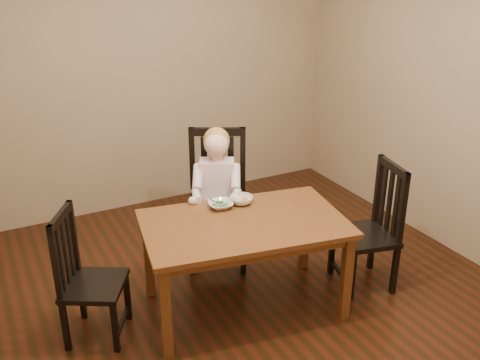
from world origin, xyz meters
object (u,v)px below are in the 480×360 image
chair_right (372,229)px  dining_table (244,232)px  chair_left (87,279)px  chair_child (218,201)px  bowl_veg (241,200)px  toddler (217,185)px  bowl_peas (221,205)px

chair_right → dining_table: bearing=93.1°
chair_left → chair_right: (2.08, -0.38, 0.04)m
chair_child → bowl_veg: chair_child is taller
toddler → bowl_veg: (0.02, -0.39, 0.03)m
toddler → bowl_peas: size_ratio=3.51×
chair_right → bowl_peas: 1.18m
chair_child → bowl_peas: size_ratio=6.26×
bowl_peas → bowl_veg: size_ratio=1.02×
chair_child → bowl_peas: bearing=94.7°
chair_left → dining_table: bearing=109.1°
dining_table → bowl_peas: bowl_peas is taller
bowl_peas → chair_child: bearing=67.7°
dining_table → chair_left: size_ratio=1.65×
bowl_veg → chair_right: bearing=-26.6°
chair_left → bowl_veg: 1.23m
dining_table → chair_right: (1.01, -0.18, -0.14)m
dining_table → bowl_peas: (-0.05, 0.28, 0.10)m
chair_child → chair_left: (-1.20, -0.51, -0.09)m
toddler → bowl_peas: 0.41m
toddler → bowl_veg: toddler is taller
chair_left → bowl_peas: chair_left is taller
chair_right → toddler: bearing=60.5°
chair_right → toddler: toddler is taller
chair_child → dining_table: bearing=106.7°
bowl_peas → bowl_veg: bowl_veg is taller
chair_child → toddler: bearing=90.0°
chair_right → toddler: size_ratio=1.59×
chair_left → bowl_veg: size_ratio=5.27×
chair_child → chair_right: (0.88, -0.89, -0.06)m
bowl_peas → toddler: bearing=68.4°
bowl_peas → bowl_veg: 0.17m
chair_right → chair_child: bearing=58.0°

